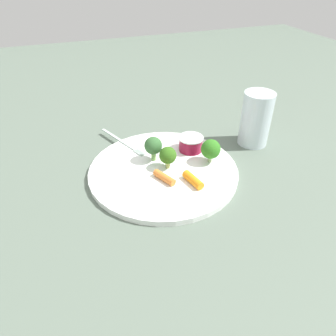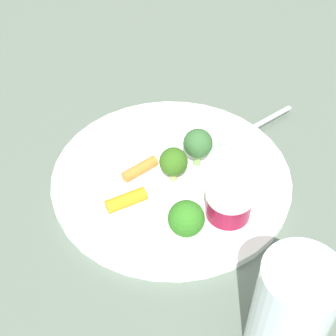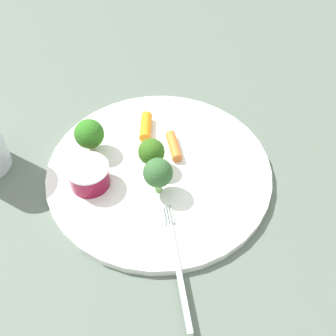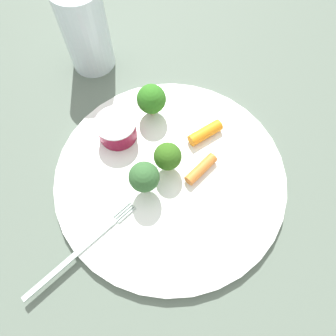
{
  "view_description": "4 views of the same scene",
  "coord_description": "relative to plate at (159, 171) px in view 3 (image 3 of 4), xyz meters",
  "views": [
    {
      "loc": [
        0.5,
        -0.17,
        0.39
      ],
      "look_at": [
        0.01,
        0.01,
        0.02
      ],
      "focal_mm": 33.21,
      "sensor_mm": 36.0,
      "label": 1
    },
    {
      "loc": [
        0.11,
        0.42,
        0.45
      ],
      "look_at": [
        0.01,
        0.0,
        0.03
      ],
      "focal_mm": 50.31,
      "sensor_mm": 36.0,
      "label": 2
    },
    {
      "loc": [
        -0.35,
        -0.1,
        0.44
      ],
      "look_at": [
        -0.0,
        -0.01,
        0.02
      ],
      "focal_mm": 43.16,
      "sensor_mm": 36.0,
      "label": 3
    },
    {
      "loc": [
        -0.06,
        -0.16,
        0.38
      ],
      "look_at": [
        -0.0,
        0.0,
        0.03
      ],
      "focal_mm": 32.41,
      "sensor_mm": 36.0,
      "label": 4
    }
  ],
  "objects": [
    {
      "name": "fork",
      "position": [
        -0.13,
        -0.06,
        0.01
      ],
      "size": [
        0.15,
        0.07,
        0.0
      ],
      "color": "#ACBFB7",
      "rests_on": "plate"
    },
    {
      "name": "broccoli_floret_0",
      "position": [
        -0.04,
        -0.01,
        0.04
      ],
      "size": [
        0.04,
        0.04,
        0.06
      ],
      "color": "#7FB55F",
      "rests_on": "plate"
    },
    {
      "name": "broccoli_floret_1",
      "position": [
        0.01,
        0.1,
        0.04
      ],
      "size": [
        0.04,
        0.04,
        0.05
      ],
      "color": "#91A974",
      "rests_on": "plate"
    },
    {
      "name": "ground_plane",
      "position": [
        0.0,
        0.0,
        -0.01
      ],
      "size": [
        2.4,
        2.4,
        0.0
      ],
      "primitive_type": "plane",
      "color": "#556457"
    },
    {
      "name": "broccoli_floret_2",
      "position": [
        -0.0,
        0.01,
        0.04
      ],
      "size": [
        0.04,
        0.04,
        0.05
      ],
      "color": "#97AC5F",
      "rests_on": "plate"
    },
    {
      "name": "carrot_stick_1",
      "position": [
        0.04,
        -0.01,
        0.01
      ],
      "size": [
        0.05,
        0.03,
        0.01
      ],
      "primitive_type": "cylinder",
      "rotation": [
        1.57,
        0.0,
        5.15
      ],
      "color": "orange",
      "rests_on": "plate"
    },
    {
      "name": "carrot_stick_0",
      "position": [
        0.07,
        0.04,
        0.01
      ],
      "size": [
        0.05,
        0.03,
        0.02
      ],
      "primitive_type": "cylinder",
      "rotation": [
        1.57,
        0.0,
        1.8
      ],
      "color": "orange",
      "rests_on": "plate"
    },
    {
      "name": "plate",
      "position": [
        0.0,
        0.0,
        0.0
      ],
      "size": [
        0.31,
        0.31,
        0.01
      ],
      "primitive_type": "cylinder",
      "color": "white",
      "rests_on": "ground_plane"
    },
    {
      "name": "sauce_cup",
      "position": [
        -0.05,
        0.08,
        0.02
      ],
      "size": [
        0.06,
        0.06,
        0.03
      ],
      "color": "maroon",
      "rests_on": "plate"
    }
  ]
}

